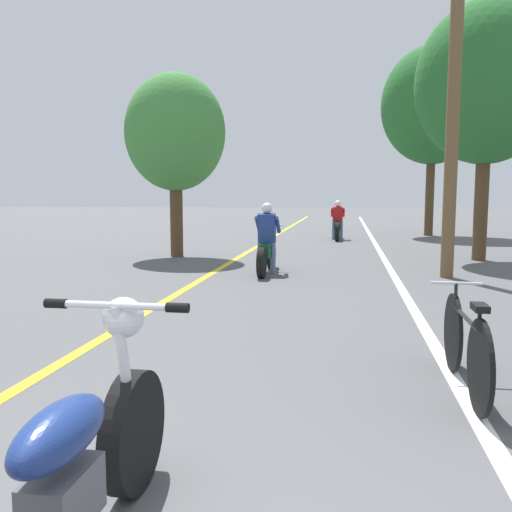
{
  "coord_description": "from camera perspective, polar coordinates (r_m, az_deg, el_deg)",
  "views": [
    {
      "loc": [
        0.92,
        -0.96,
        1.59
      ],
      "look_at": [
        -0.05,
        4.93,
        0.9
      ],
      "focal_mm": 38.0,
      "sensor_mm": 36.0,
      "label": 1
    }
  ],
  "objects": [
    {
      "name": "lane_stripe_center",
      "position": [
        14.22,
        -1.29,
        0.18
      ],
      "size": [
        0.14,
        48.0,
        0.01
      ],
      "primitive_type": "cube",
      "color": "yellow",
      "rests_on": "ground"
    },
    {
      "name": "lane_stripe_edge",
      "position": [
        14.01,
        13.22,
        -0.09
      ],
      "size": [
        0.14,
        48.0,
        0.01
      ],
      "primitive_type": "cube",
      "color": "white",
      "rests_on": "ground"
    },
    {
      "name": "roadside_tree_right_far",
      "position": [
        21.89,
        18.13,
        14.83
      ],
      "size": [
        3.8,
        3.42,
        7.05
      ],
      "color": "#513A23",
      "rests_on": "ground"
    },
    {
      "name": "motorcycle_rider_lead",
      "position": [
        10.84,
        1.15,
        0.98
      ],
      "size": [
        0.5,
        1.94,
        1.41
      ],
      "color": "black",
      "rests_on": "ground"
    },
    {
      "name": "motorcycle_foreground",
      "position": [
        2.5,
        -19.13,
        -21.04
      ],
      "size": [
        0.74,
        2.12,
        1.07
      ],
      "color": "black",
      "rests_on": "ground"
    },
    {
      "name": "motorcycle_rider_far",
      "position": [
        19.04,
        8.58,
        3.28
      ],
      "size": [
        0.5,
        2.07,
        1.36
      ],
      "color": "black",
      "rests_on": "ground"
    },
    {
      "name": "utility_pole",
      "position": [
        10.99,
        20.1,
        15.69
      ],
      "size": [
        1.1,
        0.24,
        6.62
      ],
      "color": "brown",
      "rests_on": "ground"
    },
    {
      "name": "bicycle_parked",
      "position": [
        4.72,
        21.17,
        -8.72
      ],
      "size": [
        0.44,
        1.7,
        0.82
      ],
      "color": "black",
      "rests_on": "ground"
    },
    {
      "name": "roadside_tree_right_near",
      "position": [
        14.2,
        23.13,
        16.37
      ],
      "size": [
        3.26,
        2.94,
        6.03
      ],
      "color": "#513A23",
      "rests_on": "ground"
    },
    {
      "name": "roadside_tree_left",
      "position": [
        13.93,
        -8.52,
        12.65
      ],
      "size": [
        2.51,
        2.26,
        4.55
      ],
      "color": "#513A23",
      "rests_on": "ground"
    }
  ]
}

